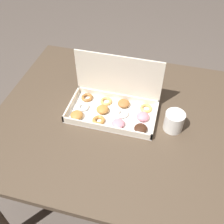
% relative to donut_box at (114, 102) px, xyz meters
% --- Properties ---
extents(ground_plane, '(8.00, 8.00, 0.00)m').
position_rel_donut_box_xyz_m(ground_plane, '(0.04, -0.04, -0.79)').
color(ground_plane, '#564C44').
extents(dining_table, '(1.19, 0.99, 0.73)m').
position_rel_donut_box_xyz_m(dining_table, '(0.04, -0.04, -0.14)').
color(dining_table, '#4C3D2D').
rests_on(dining_table, ground_plane).
extents(donut_box, '(0.42, 0.23, 0.26)m').
position_rel_donut_box_xyz_m(donut_box, '(0.00, 0.00, 0.00)').
color(donut_box, white).
rests_on(donut_box, dining_table).
extents(coffee_mug, '(0.09, 0.09, 0.09)m').
position_rel_donut_box_xyz_m(coffee_mug, '(0.29, -0.04, -0.00)').
color(coffee_mug, white).
rests_on(coffee_mug, dining_table).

